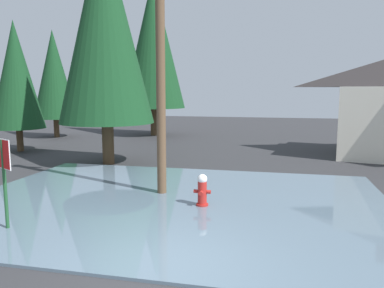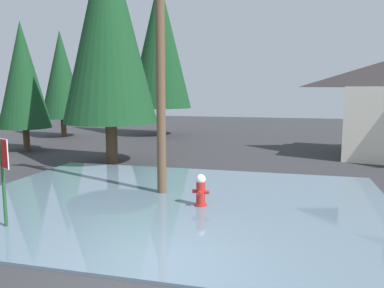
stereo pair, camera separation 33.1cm
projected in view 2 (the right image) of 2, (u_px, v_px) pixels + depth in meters
ground_plane at (153, 270)px, 7.06m from camera, size 80.00×80.00×0.10m
flood_puddle at (172, 202)px, 11.10m from camera, size 12.23×9.14×0.06m
stop_sign_near at (2, 165)px, 8.84m from camera, size 0.62×0.33×2.15m
fire_hydrant at (201, 191)px, 10.59m from camera, size 0.48×0.41×0.95m
utility_pole at (160, 49)px, 11.40m from camera, size 1.60×0.28×8.56m
pine_tree_tall_left at (61, 75)px, 26.23m from camera, size 2.90×2.90×7.24m
pine_tree_mid_left at (108, 25)px, 16.24m from camera, size 4.05×4.05×10.12m
pine_tree_short_left at (160, 44)px, 26.87m from camera, size 4.38×4.38×10.96m
pine_tree_far_center at (23, 75)px, 20.23m from camera, size 2.72×2.72×6.80m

